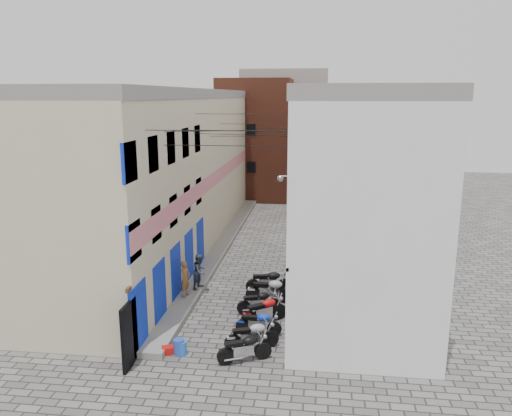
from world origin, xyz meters
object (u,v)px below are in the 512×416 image
at_px(motorcycle_d, 264,309).
at_px(person_a, 185,279).
at_px(red_crate, 168,350).
at_px(motorcycle_a, 244,347).
at_px(motorcycle_c, 258,322).
at_px(water_jug_near, 179,347).
at_px(motorcycle_b, 252,334).
at_px(person_b, 200,271).
at_px(motorcycle_e, 259,301).
at_px(motorcycle_g, 269,280).
at_px(motorcycle_f, 270,289).
at_px(water_jug_far, 182,348).

distance_m(motorcycle_d, person_a, 3.96).
distance_m(person_a, red_crate, 4.54).
xyz_separation_m(motorcycle_a, motorcycle_c, (0.22, 2.01, -0.04)).
bearing_deg(person_a, water_jug_near, -151.22).
bearing_deg(motorcycle_b, person_a, -158.78).
distance_m(motorcycle_c, person_b, 4.75).
bearing_deg(person_a, motorcycle_d, -98.00).
relative_size(motorcycle_b, person_b, 1.24).
height_order(motorcycle_b, person_b, person_b).
bearing_deg(motorcycle_e, person_b, -141.13).
xyz_separation_m(motorcycle_c, motorcycle_g, (-0.02, 3.99, 0.10)).
height_order(motorcycle_a, motorcycle_c, motorcycle_a).
bearing_deg(person_a, motorcycle_a, -128.20).
bearing_deg(motorcycle_g, water_jug_near, -33.79).
xyz_separation_m(motorcycle_d, person_b, (-3.17, 2.63, 0.46)).
height_order(motorcycle_f, person_b, person_b).
bearing_deg(motorcycle_e, motorcycle_g, 154.72).
relative_size(motorcycle_c, motorcycle_d, 0.86).
distance_m(motorcycle_b, person_a, 5.05).
distance_m(motorcycle_f, water_jug_far, 5.41).
bearing_deg(red_crate, water_jug_far, 0.00).
distance_m(motorcycle_f, person_a, 3.64).
bearing_deg(motorcycle_c, motorcycle_d, 176.06).
xyz_separation_m(motorcycle_g, water_jug_near, (-2.50, -5.80, -0.32)).
bearing_deg(water_jug_far, motorcycle_e, 59.29).
xyz_separation_m(motorcycle_c, motorcycle_e, (-0.22, 1.86, 0.02)).
height_order(motorcycle_f, water_jug_far, motorcycle_f).
bearing_deg(water_jug_near, motorcycle_b, 15.57).
height_order(motorcycle_a, motorcycle_b, motorcycle_b).
relative_size(motorcycle_a, motorcycle_g, 0.90).
distance_m(motorcycle_b, motorcycle_e, 3.00).
distance_m(motorcycle_a, motorcycle_g, 6.01).
bearing_deg(person_a, red_crate, -156.21).
distance_m(motorcycle_f, person_b, 3.29).
bearing_deg(red_crate, motorcycle_d, 42.48).
height_order(motorcycle_b, motorcycle_d, motorcycle_d).
distance_m(motorcycle_a, person_b, 6.30).
bearing_deg(motorcycle_d, motorcycle_c, -42.49).
relative_size(motorcycle_d, water_jug_far, 4.21).
bearing_deg(person_b, red_crate, -156.73).
bearing_deg(motorcycle_d, water_jug_near, -79.54).
bearing_deg(red_crate, person_b, 91.59).
height_order(motorcycle_a, motorcycle_d, motorcycle_d).
xyz_separation_m(motorcycle_a, person_a, (-3.24, 4.61, 0.49)).
bearing_deg(motorcycle_e, motorcycle_d, 0.11).
height_order(motorcycle_d, motorcycle_e, motorcycle_d).
bearing_deg(water_jug_near, motorcycle_d, 46.49).
xyz_separation_m(person_b, red_crate, (0.15, -5.39, -0.91)).
bearing_deg(water_jug_far, red_crate, 180.00).
relative_size(motorcycle_g, red_crate, 5.03).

